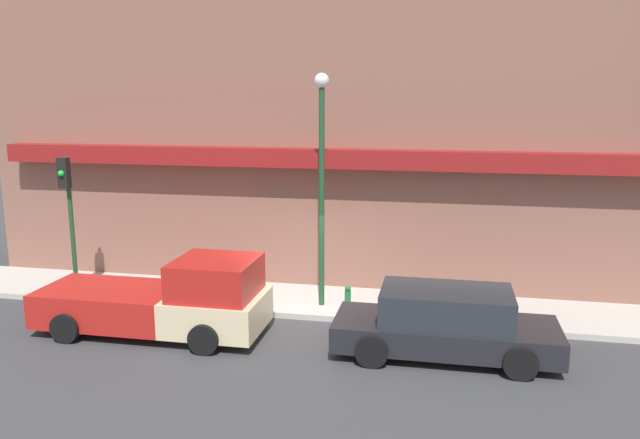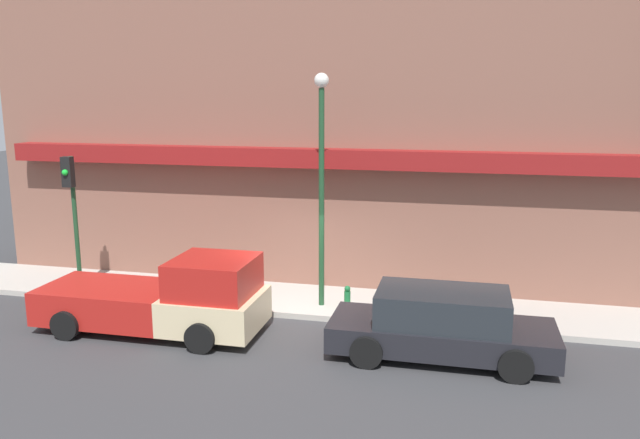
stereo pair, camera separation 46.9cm
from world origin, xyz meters
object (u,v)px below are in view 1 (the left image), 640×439
at_px(street_lamp, 322,165).
at_px(fire_hydrant, 348,297).
at_px(parked_car, 445,324).
at_px(pickup_truck, 167,301).
at_px(traffic_light, 68,201).

bearing_deg(street_lamp, fire_hydrant, -6.49).
distance_m(parked_car, street_lamp, 4.91).
distance_m(pickup_truck, street_lamp, 4.90).
bearing_deg(street_lamp, pickup_truck, -144.57).
distance_m(parked_car, fire_hydrant, 3.27).
bearing_deg(fire_hydrant, parked_car, -42.07).
relative_size(fire_hydrant, traffic_light, 0.16).
relative_size(fire_hydrant, street_lamp, 0.10).
height_order(pickup_truck, parked_car, pickup_truck).
bearing_deg(parked_car, traffic_light, 171.49).
xyz_separation_m(street_lamp, traffic_light, (-6.72, -0.45, -1.06)).
bearing_deg(fire_hydrant, street_lamp, 173.51).
height_order(street_lamp, traffic_light, street_lamp).
height_order(fire_hydrant, street_lamp, street_lamp).
xyz_separation_m(pickup_truck, fire_hydrant, (3.87, 2.19, -0.36)).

